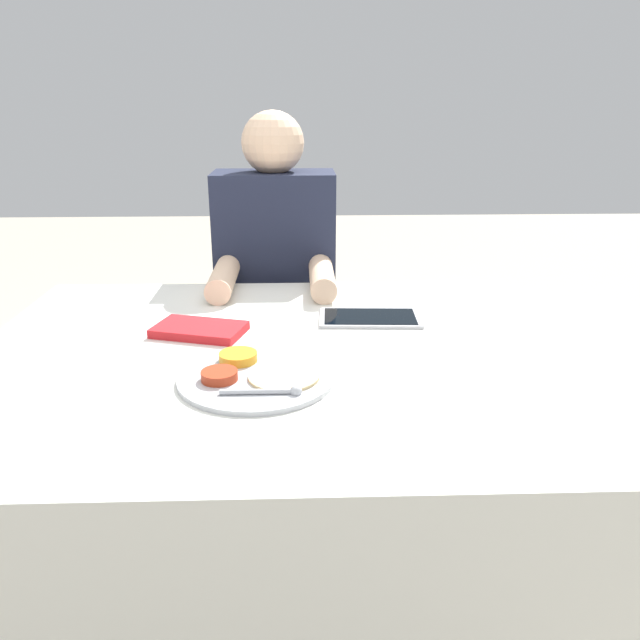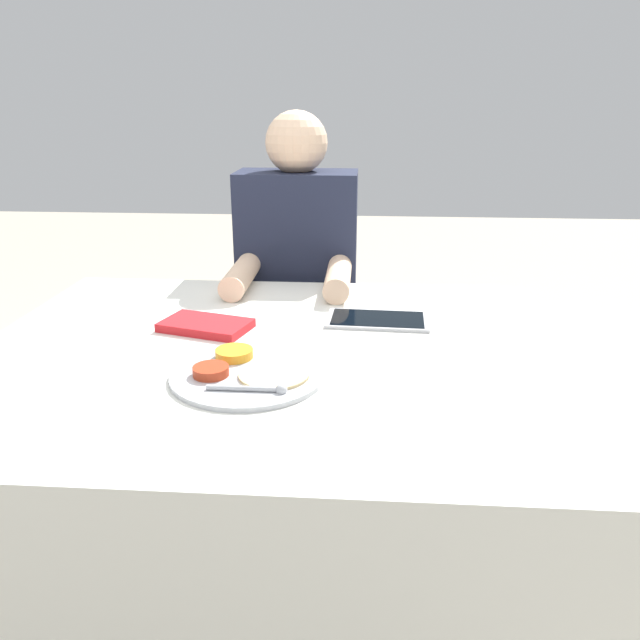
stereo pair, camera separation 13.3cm
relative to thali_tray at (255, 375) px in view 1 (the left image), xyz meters
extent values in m
plane|color=#B2A893|center=(0.03, 0.14, -0.78)|extent=(12.00, 12.00, 0.00)
cube|color=silver|center=(0.03, 0.14, -0.40)|extent=(1.29, 1.04, 0.78)
cylinder|color=#B7BABF|center=(0.00, 0.00, 0.00)|extent=(0.30, 0.30, 0.01)
cylinder|color=gold|center=(-0.04, 0.07, 0.01)|extent=(0.08, 0.08, 0.02)
cylinder|color=#A83319|center=(-0.06, -0.02, 0.01)|extent=(0.07, 0.07, 0.02)
cylinder|color=#DBBC7F|center=(0.06, -0.02, 0.00)|extent=(0.13, 0.13, 0.01)
cylinder|color=#B7BABF|center=(0.01, -0.08, 0.01)|extent=(0.14, 0.01, 0.01)
sphere|color=#B7BABF|center=(0.08, -0.08, 0.01)|extent=(0.02, 0.02, 0.02)
cube|color=silver|center=(-0.14, 0.25, 0.00)|extent=(0.22, 0.17, 0.01)
cube|color=red|center=(-0.14, 0.25, 0.00)|extent=(0.22, 0.17, 0.02)
cube|color=#B7B7BC|center=(0.26, 0.33, 0.00)|extent=(0.25, 0.15, 0.01)
cube|color=black|center=(0.26, 0.33, 0.00)|extent=(0.23, 0.13, 0.00)
cube|color=black|center=(0.01, 0.82, -0.56)|extent=(0.33, 0.22, 0.44)
cube|color=#1E2338|center=(0.01, 0.82, -0.03)|extent=(0.37, 0.20, 0.64)
sphere|color=beige|center=(0.01, 0.82, 0.38)|extent=(0.19, 0.19, 0.19)
cylinder|color=beige|center=(-0.12, 0.60, 0.03)|extent=(0.07, 0.29, 0.07)
cylinder|color=beige|center=(0.15, 0.60, 0.03)|extent=(0.07, 0.29, 0.07)
camera|label=1|loc=(0.09, -1.09, 0.50)|focal=35.00mm
camera|label=2|loc=(0.22, -1.09, 0.50)|focal=35.00mm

